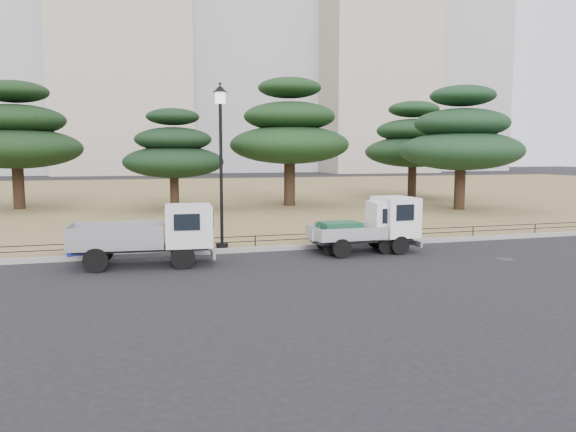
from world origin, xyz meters
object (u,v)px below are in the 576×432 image
object	(u,v)px
truck_kei_rear	(372,225)
tarp_pile	(90,241)
truck_large	(151,233)
truck_kei_front	(363,227)
street_lamp	(221,139)

from	to	relation	value
truck_kei_rear	tarp_pile	world-z (taller)	truck_kei_rear
truck_large	truck_kei_front	world-z (taller)	truck_large
truck_kei_rear	tarp_pile	distance (m)	9.60
tarp_pile	truck_kei_front	bearing A→B (deg)	-9.52
truck_large	truck_kei_rear	distance (m)	7.53
truck_kei_front	street_lamp	xyz separation A→B (m)	(-4.82, 1.36, 3.09)
street_lamp	tarp_pile	distance (m)	5.58
truck_large	tarp_pile	size ratio (longest dim) A/B	2.68
street_lamp	tarp_pile	world-z (taller)	street_lamp
truck_kei_front	tarp_pile	size ratio (longest dim) A/B	2.15
truck_large	street_lamp	distance (m)	4.27
truck_kei_rear	truck_kei_front	bearing A→B (deg)	125.00
truck_large	street_lamp	bearing A→B (deg)	40.70
tarp_pile	truck_kei_rear	bearing A→B (deg)	-10.87
truck_kei_rear	tarp_pile	bearing A→B (deg)	167.79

